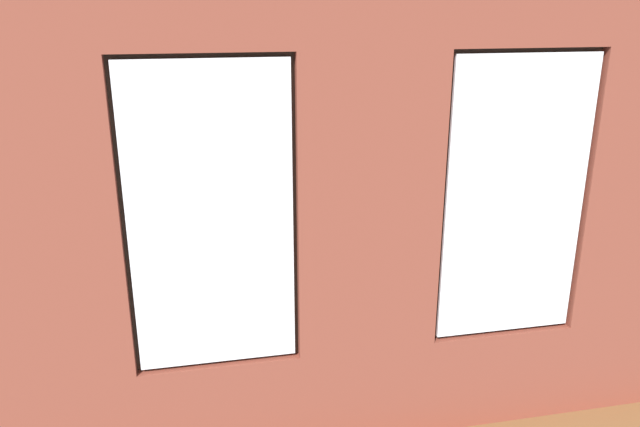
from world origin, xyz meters
The scene contains 15 objects.
ground_plane centered at (0.00, 0.00, -0.05)m, with size 7.27×5.49×0.10m, color brown.
brick_wall_with_windows centered at (0.00, 2.36, 1.65)m, with size 6.67×0.30×3.35m.
couch_by_window centered at (0.22, 1.72, 0.33)m, with size 2.06×0.87×0.80m.
couch_left centered at (-2.63, 0.16, 0.33)m, with size 1.04×2.16×0.80m.
coffee_table centered at (-0.29, -0.40, 0.38)m, with size 1.48×0.80×0.43m.
cup_ceramic centered at (-0.29, -0.40, 0.47)m, with size 0.07×0.07×0.08m, color #B23D38.
candle_jar centered at (-0.70, -0.54, 0.49)m, with size 0.08×0.08×0.12m, color #B7333D.
table_plant_small centered at (-0.10, -0.50, 0.56)m, with size 0.15×0.15×0.25m.
remote_silver centered at (-0.40, -0.28, 0.44)m, with size 0.05×0.17×0.02m, color #B2B2B7.
remote_gray centered at (0.15, -0.28, 0.44)m, with size 0.05×0.17×0.02m, color #59595B.
media_console centered at (2.98, 0.06, 0.25)m, with size 1.02×0.42×0.50m, color black.
papasan_chair centered at (0.83, -1.67, 0.43)m, with size 1.05×1.05×0.67m.
potted_plant_corner_near_left centered at (-2.78, -1.74, 0.87)m, with size 1.10×0.99×1.51m.
potted_plant_by_left_couch centered at (-2.23, -1.33, 0.44)m, with size 0.41×0.41×0.64m.
potted_plant_beside_window_right centered at (2.13, 1.82, 0.53)m, with size 0.56×0.56×0.82m.
Camera 1 is at (1.10, 6.05, 3.01)m, focal length 35.00 mm.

